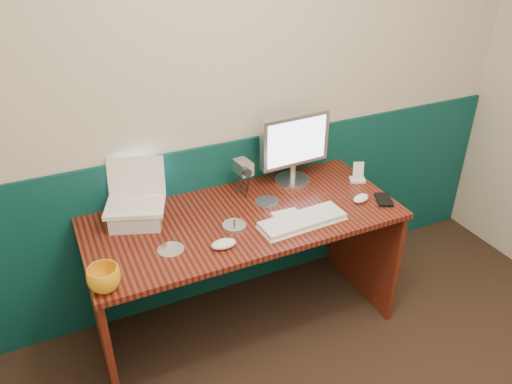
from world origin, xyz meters
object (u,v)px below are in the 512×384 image
monitor (293,149)px  keyboard (302,221)px  mug (104,279)px  desk (244,273)px  camcorder (243,180)px  laptop (133,187)px

monitor → keyboard: monitor is taller
keyboard → mug: size_ratio=3.18×
desk → camcorder: camcorder is taller
monitor → camcorder: 0.33m
camcorder → desk: bearing=-120.2°
laptop → mug: 0.52m
desk → mug: bearing=-160.0°
laptop → desk: bearing=1.5°
monitor → mug: size_ratio=2.97×
laptop → keyboard: (0.74, -0.35, -0.19)m
mug → monitor: bearing=23.1°
camcorder → mug: bearing=-156.9°
monitor → desk: bearing=-154.6°
keyboard → camcorder: bearing=108.4°
laptop → camcorder: 0.60m
desk → mug: size_ratio=11.62×
keyboard → mug: bearing=-178.0°
monitor → mug: (-1.14, -0.48, -0.15)m
laptop → camcorder: (0.59, 0.03, -0.11)m
monitor → mug: monitor is taller
keyboard → monitor: bearing=65.2°
desk → laptop: 0.79m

